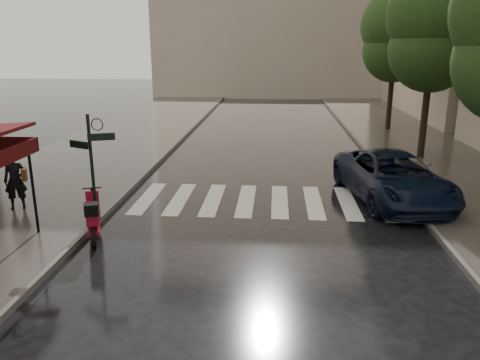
# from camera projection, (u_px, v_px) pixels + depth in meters

# --- Properties ---
(ground) EXTENTS (120.00, 120.00, 0.00)m
(ground) POSITION_uv_depth(u_px,v_px,m) (102.00, 295.00, 9.11)
(ground) COLOR black
(ground) RESTS_ON ground
(sidewalk_near) EXTENTS (6.00, 60.00, 0.12)m
(sidewalk_near) POSITION_uv_depth(u_px,v_px,m) (100.00, 153.00, 20.91)
(sidewalk_near) COLOR #38332D
(sidewalk_near) RESTS_ON ground
(sidewalk_far) EXTENTS (5.50, 60.00, 0.12)m
(sidewalk_far) POSITION_uv_depth(u_px,v_px,m) (438.00, 159.00, 19.85)
(sidewalk_far) COLOR #38332D
(sidewalk_far) RESTS_ON ground
(curb_near) EXTENTS (0.12, 60.00, 0.16)m
(curb_near) POSITION_uv_depth(u_px,v_px,m) (167.00, 154.00, 20.69)
(curb_near) COLOR #595651
(curb_near) RESTS_ON ground
(curb_far) EXTENTS (0.12, 60.00, 0.16)m
(curb_far) POSITION_uv_depth(u_px,v_px,m) (371.00, 157.00, 20.05)
(curb_far) COLOR #595651
(curb_far) RESTS_ON ground
(crosswalk) EXTENTS (7.85, 3.20, 0.01)m
(crosswalk) POSITION_uv_depth(u_px,v_px,m) (263.00, 201.00, 14.64)
(crosswalk) COLOR silver
(crosswalk) RESTS_ON ground
(signpost) EXTENTS (1.17, 0.29, 3.10)m
(signpost) POSITION_uv_depth(u_px,v_px,m) (92.00, 165.00, 11.56)
(signpost) COLOR black
(signpost) RESTS_ON ground
(tree_mid) EXTENTS (3.80, 3.80, 8.34)m
(tree_mid) POSITION_uv_depth(u_px,v_px,m) (435.00, 21.00, 18.37)
(tree_mid) COLOR black
(tree_mid) RESTS_ON sidewalk_far
(tree_far) EXTENTS (3.80, 3.80, 8.16)m
(tree_far) POSITION_uv_depth(u_px,v_px,m) (396.00, 31.00, 25.10)
(tree_far) COLOR black
(tree_far) RESTS_ON sidewalk_far
(pedestrian_with_umbrella) EXTENTS (1.32, 1.33, 2.47)m
(pedestrian_with_umbrella) POSITION_uv_depth(u_px,v_px,m) (12.00, 153.00, 13.17)
(pedestrian_with_umbrella) COLOR black
(pedestrian_with_umbrella) RESTS_ON sidewalk_near
(scooter) EXTENTS (0.84, 1.68, 1.16)m
(scooter) POSITION_uv_depth(u_px,v_px,m) (93.00, 218.00, 11.64)
(scooter) COLOR black
(scooter) RESTS_ON ground
(parked_car) EXTENTS (3.33, 5.66, 1.48)m
(parked_car) POSITION_uv_depth(u_px,v_px,m) (393.00, 177.00, 14.54)
(parked_car) COLOR black
(parked_car) RESTS_ON ground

